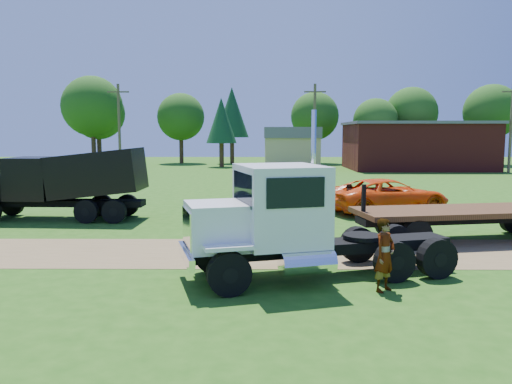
{
  "coord_description": "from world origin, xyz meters",
  "views": [
    {
      "loc": [
        0.43,
        -16.34,
        3.95
      ],
      "look_at": [
        0.27,
        3.84,
        1.6
      ],
      "focal_mm": 35.0,
      "sensor_mm": 36.0,
      "label": 1
    }
  ],
  "objects_px": {
    "white_semi_tractor": "(284,222)",
    "flatbed_trailer": "(469,216)",
    "spectator_a": "(385,255)",
    "orange_pickup": "(388,196)",
    "black_dump_truck": "(68,180)"
  },
  "relations": [
    {
      "from": "white_semi_tractor",
      "to": "black_dump_truck",
      "type": "distance_m",
      "value": 13.49
    },
    {
      "from": "white_semi_tractor",
      "to": "black_dump_truck",
      "type": "relative_size",
      "value": 1.02
    },
    {
      "from": "orange_pickup",
      "to": "spectator_a",
      "type": "height_order",
      "value": "spectator_a"
    },
    {
      "from": "white_semi_tractor",
      "to": "spectator_a",
      "type": "distance_m",
      "value": 2.8
    },
    {
      "from": "black_dump_truck",
      "to": "orange_pickup",
      "type": "distance_m",
      "value": 15.5
    },
    {
      "from": "black_dump_truck",
      "to": "white_semi_tractor",
      "type": "bearing_deg",
      "value": -43.6
    },
    {
      "from": "spectator_a",
      "to": "black_dump_truck",
      "type": "bearing_deg",
      "value": 95.51
    },
    {
      "from": "white_semi_tractor",
      "to": "spectator_a",
      "type": "height_order",
      "value": "white_semi_tractor"
    },
    {
      "from": "flatbed_trailer",
      "to": "spectator_a",
      "type": "distance_m",
      "value": 7.6
    },
    {
      "from": "flatbed_trailer",
      "to": "black_dump_truck",
      "type": "bearing_deg",
      "value": 154.59
    },
    {
      "from": "orange_pickup",
      "to": "flatbed_trailer",
      "type": "xyz_separation_m",
      "value": [
        1.33,
        -6.64,
        0.07
      ]
    },
    {
      "from": "flatbed_trailer",
      "to": "spectator_a",
      "type": "xyz_separation_m",
      "value": [
        -4.63,
        -6.03,
        -0.01
      ]
    },
    {
      "from": "white_semi_tractor",
      "to": "flatbed_trailer",
      "type": "relative_size",
      "value": 0.89
    },
    {
      "from": "white_semi_tractor",
      "to": "orange_pickup",
      "type": "distance_m",
      "value": 12.98
    },
    {
      "from": "orange_pickup",
      "to": "spectator_a",
      "type": "relative_size",
      "value": 3.33
    }
  ]
}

